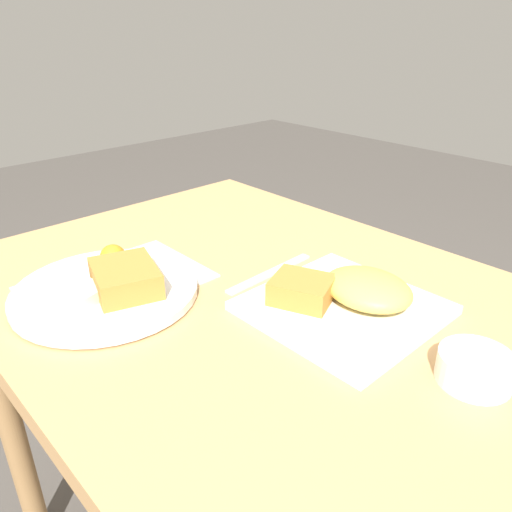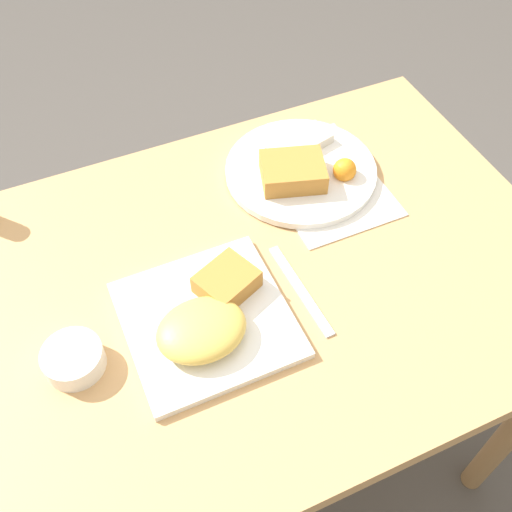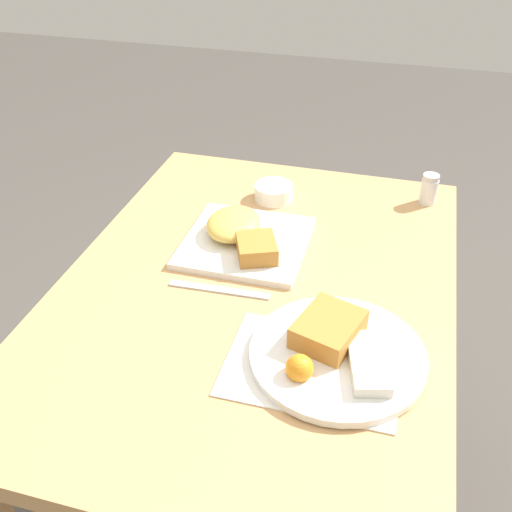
{
  "view_description": "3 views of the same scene",
  "coord_description": "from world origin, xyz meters",
  "views": [
    {
      "loc": [
        -0.5,
        0.47,
        1.16
      ],
      "look_at": [
        0.02,
        -0.02,
        0.81
      ],
      "focal_mm": 35.0,
      "sensor_mm": 36.0,
      "label": 1
    },
    {
      "loc": [
        -0.26,
        -0.54,
        1.56
      ],
      "look_at": [
        -0.01,
        0.0,
        0.8
      ],
      "focal_mm": 42.0,
      "sensor_mm": 36.0,
      "label": 2
    },
    {
      "loc": [
        0.87,
        0.24,
        1.45
      ],
      "look_at": [
        -0.03,
        -0.01,
        0.8
      ],
      "focal_mm": 42.0,
      "sensor_mm": 36.0,
      "label": 3
    }
  ],
  "objects": [
    {
      "name": "plate_square_near",
      "position": [
        -0.12,
        -0.06,
        0.78
      ],
      "size": [
        0.25,
        0.25,
        0.06
      ],
      "color": "white",
      "rests_on": "dining_table"
    },
    {
      "name": "sauce_ramekin",
      "position": [
        -0.33,
        -0.05,
        0.78
      ],
      "size": [
        0.09,
        0.09,
        0.04
      ],
      "color": "white",
      "rests_on": "dining_table"
    },
    {
      "name": "menu_card",
      "position": [
        0.19,
        0.15,
        0.76
      ],
      "size": [
        0.2,
        0.28,
        0.0
      ],
      "rotation": [
        0.0,
        0.0,
        -0.0
      ],
      "color": "silver",
      "rests_on": "dining_table"
    },
    {
      "name": "butter_knife",
      "position": [
        0.04,
        -0.06,
        0.76
      ],
      "size": [
        0.02,
        0.2,
        0.0
      ],
      "rotation": [
        0.0,
        0.0,
        1.61
      ],
      "color": "silver",
      "rests_on": "dining_table"
    },
    {
      "name": "ground_plane",
      "position": [
        0.0,
        0.0,
        0.0
      ],
      "size": [
        8.0,
        8.0,
        0.0
      ],
      "primitive_type": "plane",
      "color": "#4C4742"
    },
    {
      "name": "plate_oval_far",
      "position": [
        0.16,
        0.18,
        0.78
      ],
      "size": [
        0.29,
        0.29,
        0.05
      ],
      "color": "white",
      "rests_on": "menu_card"
    },
    {
      "name": "dining_table",
      "position": [
        0.0,
        0.0,
        0.66
      ],
      "size": [
        1.02,
        0.74,
        0.76
      ],
      "color": "tan",
      "rests_on": "ground_plane"
    }
  ]
}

